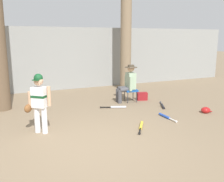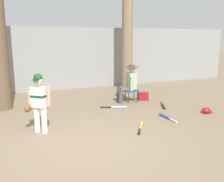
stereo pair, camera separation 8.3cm
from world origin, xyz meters
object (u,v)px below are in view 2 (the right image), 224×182
(tree_behind_spectator, at_px, (127,22))
(folding_stool, at_px, (131,91))
(bat_black_composite, at_px, (163,106))
(bat_yellow_trainer, at_px, (141,126))
(seated_spectator, at_px, (129,82))
(handbag_beside_stool, at_px, (143,96))
(batting_helmet_red, at_px, (206,111))
(young_ballplayer, at_px, (38,99))
(bat_aluminum_silver, at_px, (117,107))
(bat_blue_youth, at_px, (166,117))

(tree_behind_spectator, distance_m, folding_stool, 3.01)
(folding_stool, bearing_deg, bat_black_composite, -59.37)
(bat_black_composite, bearing_deg, bat_yellow_trainer, -139.67)
(seated_spectator, distance_m, handbag_beside_stool, 0.75)
(seated_spectator, xyz_separation_m, batting_helmet_red, (1.40, -1.99, -0.56))
(tree_behind_spectator, bearing_deg, bat_black_composite, -93.75)
(young_ballplayer, bearing_deg, bat_black_composite, 10.15)
(seated_spectator, distance_m, bat_aluminum_silver, 1.05)
(bat_blue_youth, distance_m, batting_helmet_red, 1.28)
(folding_stool, distance_m, seated_spectator, 0.29)
(bat_blue_youth, bearing_deg, seated_spectator, 93.49)
(tree_behind_spectator, distance_m, bat_black_composite, 3.82)
(young_ballplayer, distance_m, handbag_beside_stool, 3.98)
(young_ballplayer, height_order, batting_helmet_red, young_ballplayer)
(tree_behind_spectator, height_order, bat_aluminum_silver, tree_behind_spectator)
(bat_yellow_trainer, height_order, batting_helmet_red, batting_helmet_red)
(handbag_beside_stool, distance_m, batting_helmet_red, 2.17)
(bat_black_composite, xyz_separation_m, batting_helmet_red, (0.72, -1.01, 0.04))
(young_ballplayer, bearing_deg, batting_helmet_red, -4.49)
(bat_aluminum_silver, distance_m, bat_black_composite, 1.40)
(folding_stool, distance_m, bat_black_composite, 1.17)
(bat_yellow_trainer, xyz_separation_m, bat_black_composite, (1.52, 1.29, 0.00))
(tree_behind_spectator, height_order, folding_stool, tree_behind_spectator)
(folding_stool, xyz_separation_m, bat_aluminum_silver, (-0.76, -0.53, -0.33))
(bat_aluminum_silver, bearing_deg, tree_behind_spectator, 57.19)
(tree_behind_spectator, distance_m, bat_aluminum_silver, 3.82)
(handbag_beside_stool, height_order, bat_yellow_trainer, handbag_beside_stool)
(bat_yellow_trainer, relative_size, bat_black_composite, 0.97)
(young_ballplayer, xyz_separation_m, batting_helmet_red, (4.41, -0.35, -0.67))
(young_ballplayer, bearing_deg, tree_behind_spectator, 41.73)
(bat_yellow_trainer, bearing_deg, bat_black_composite, 40.33)
(bat_black_composite, bearing_deg, bat_aluminum_silver, 161.53)
(handbag_beside_stool, xyz_separation_m, bat_black_composite, (0.12, -0.99, -0.10))
(seated_spectator, distance_m, bat_blue_youth, 2.00)
(tree_behind_spectator, relative_size, batting_helmet_red, 18.80)
(young_ballplayer, xyz_separation_m, bat_yellow_trainer, (2.17, -0.63, -0.71))
(folding_stool, bearing_deg, young_ballplayer, -152.37)
(handbag_beside_stool, height_order, bat_aluminum_silver, handbag_beside_stool)
(bat_blue_youth, distance_m, bat_black_composite, 1.07)
(tree_behind_spectator, height_order, batting_helmet_red, tree_behind_spectator)
(young_ballplayer, relative_size, folding_stool, 2.91)
(young_ballplayer, height_order, bat_aluminum_silver, young_ballplayer)
(batting_helmet_red, bearing_deg, bat_yellow_trainer, -172.89)
(bat_blue_youth, relative_size, batting_helmet_red, 2.33)
(handbag_beside_stool, xyz_separation_m, bat_blue_youth, (-0.43, -1.91, -0.10))
(bat_blue_youth, bearing_deg, folding_stool, 90.55)
(young_ballplayer, relative_size, seated_spectator, 1.09)
(bat_aluminum_silver, relative_size, batting_helmet_red, 2.38)
(seated_spectator, distance_m, bat_yellow_trainer, 2.50)
(folding_stool, height_order, bat_yellow_trainer, folding_stool)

